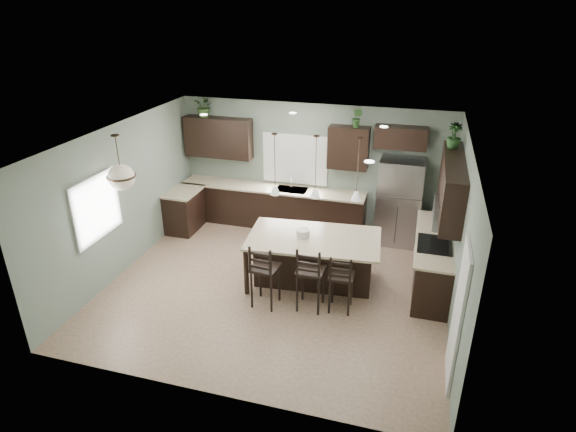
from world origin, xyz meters
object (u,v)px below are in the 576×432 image
(serving_dish, at_px, (303,233))
(bar_stool_left, at_px, (265,274))
(kitchen_island, at_px, (313,260))
(bar_stool_right, at_px, (341,282))
(plant_back_left, at_px, (204,106))
(bar_stool_center, at_px, (311,277))
(refrigerator, at_px, (399,202))

(serving_dish, bearing_deg, bar_stool_left, -115.09)
(kitchen_island, distance_m, bar_stool_right, 0.96)
(bar_stool_left, xyz_separation_m, plant_back_left, (-2.41, 3.14, 2.05))
(bar_stool_left, relative_size, bar_stool_center, 0.99)
(serving_dish, xyz_separation_m, bar_stool_center, (0.34, -0.78, -0.39))
(bar_stool_center, relative_size, bar_stool_right, 1.10)
(bar_stool_right, bearing_deg, bar_stool_center, -172.82)
(bar_stool_center, bearing_deg, refrigerator, 67.74)
(serving_dish, bearing_deg, kitchen_island, 5.02)
(refrigerator, xyz_separation_m, serving_dish, (-1.54, -2.12, 0.07))
(serving_dish, bearing_deg, bar_stool_right, -39.74)
(serving_dish, height_order, bar_stool_center, bar_stool_center)
(bar_stool_center, distance_m, plant_back_left, 4.83)
(serving_dish, height_order, plant_back_left, plant_back_left)
(bar_stool_right, bearing_deg, kitchen_island, 129.70)
(refrigerator, xyz_separation_m, plant_back_left, (-4.38, 0.13, 1.71))
(serving_dish, height_order, bar_stool_left, bar_stool_left)
(refrigerator, height_order, bar_stool_center, refrigerator)
(refrigerator, height_order, kitchen_island, refrigerator)
(serving_dish, relative_size, bar_stool_right, 0.22)
(kitchen_island, height_order, serving_dish, serving_dish)
(kitchen_island, height_order, bar_stool_right, bar_stool_right)
(kitchen_island, relative_size, plant_back_left, 4.92)
(refrigerator, bearing_deg, bar_stool_right, -104.14)
(refrigerator, distance_m, plant_back_left, 4.70)
(refrigerator, distance_m, bar_stool_left, 3.61)
(bar_stool_center, bearing_deg, plant_back_left, 136.74)
(bar_stool_right, distance_m, plant_back_left, 5.15)
(bar_stool_center, bearing_deg, kitchen_island, 100.16)
(bar_stool_center, bearing_deg, bar_stool_left, -170.74)
(bar_stool_left, height_order, bar_stool_right, bar_stool_left)
(refrigerator, xyz_separation_m, bar_stool_center, (-1.21, -2.89, -0.32))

